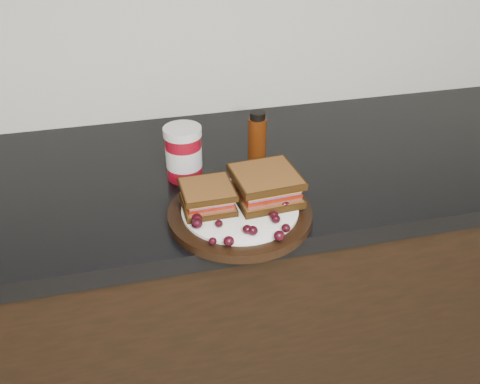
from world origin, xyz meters
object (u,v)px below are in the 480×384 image
Objects in this scene: plate at (240,214)px; oil_bottle at (257,136)px; sandwich_left at (207,197)px; condiment_jar at (184,153)px.

oil_bottle reaches higher than plate.
condiment_jar reaches higher than sandwich_left.
oil_bottle is at bearing 14.07° from condiment_jar.
sandwich_left is (-0.06, 0.02, 0.04)m from plate.
oil_bottle is at bearing 66.88° from plate.
condiment_jar reaches higher than plate.
sandwich_left is at bearing -83.02° from condiment_jar.
condiment_jar is at bearing 96.05° from sandwich_left.
plate is 2.35× the size of condiment_jar.
condiment_jar is 1.02× the size of oil_bottle.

